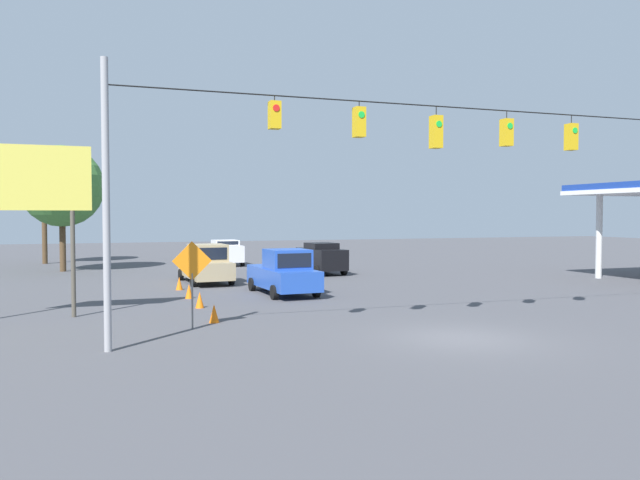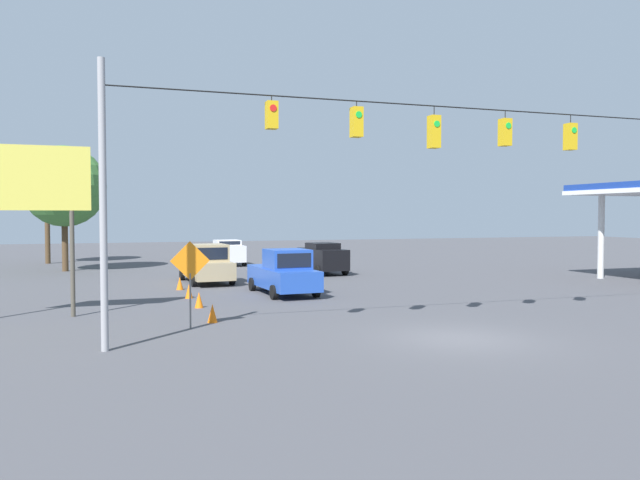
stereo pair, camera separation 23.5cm
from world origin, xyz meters
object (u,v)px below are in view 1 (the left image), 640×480
(traffic_cone_fourth, at_px, (179,283))
(traffic_cone_second, at_px, (200,300))
(pickup_truck_blue_withflow_mid, at_px, (284,273))
(sedan_white_withflow_deep, at_px, (225,252))
(roadside_billboard, at_px, (24,190))
(tree_horizon_left, at_px, (62,186))
(traffic_cone_nearest, at_px, (214,313))
(traffic_cone_third, at_px, (189,291))
(pickup_truck_tan_withflow_far, at_px, (206,265))
(overhead_signal_span, at_px, (437,170))
(tree_horizon_right, at_px, (44,178))
(sedan_black_oncoming_deep, at_px, (321,258))
(work_zone_sign, at_px, (192,268))

(traffic_cone_fourth, bearing_deg, traffic_cone_second, 90.53)
(pickup_truck_blue_withflow_mid, distance_m, traffic_cone_second, 5.28)
(sedan_white_withflow_deep, height_order, pickup_truck_blue_withflow_mid, pickup_truck_blue_withflow_mid)
(roadside_billboard, height_order, tree_horizon_left, tree_horizon_left)
(pickup_truck_blue_withflow_mid, distance_m, traffic_cone_nearest, 7.87)
(traffic_cone_third, bearing_deg, pickup_truck_blue_withflow_mid, 179.82)
(sedan_white_withflow_deep, distance_m, traffic_cone_third, 18.17)
(traffic_cone_fourth, xyz_separation_m, tree_horizon_left, (5.96, -12.69, 5.22))
(pickup_truck_tan_withflow_far, xyz_separation_m, traffic_cone_third, (1.70, 6.03, -0.66))
(pickup_truck_blue_withflow_mid, distance_m, tree_horizon_left, 19.62)
(overhead_signal_span, xyz_separation_m, traffic_cone_second, (6.55, -7.10, -4.82))
(overhead_signal_span, bearing_deg, traffic_cone_fourth, -63.77)
(roadside_billboard, relative_size, tree_horizon_right, 0.71)
(traffic_cone_fourth, bearing_deg, traffic_cone_nearest, 90.10)
(overhead_signal_span, xyz_separation_m, tree_horizon_right, (14.21, -33.43, 1.29))
(overhead_signal_span, height_order, tree_horizon_right, tree_horizon_right)
(pickup_truck_blue_withflow_mid, relative_size, pickup_truck_tan_withflow_far, 0.98)
(sedan_white_withflow_deep, height_order, pickup_truck_tan_withflow_far, pickup_truck_tan_withflow_far)
(traffic_cone_second, bearing_deg, pickup_truck_blue_withflow_mid, -145.63)
(sedan_black_oncoming_deep, distance_m, traffic_cone_third, 12.87)
(traffic_cone_second, bearing_deg, traffic_cone_nearest, 89.33)
(overhead_signal_span, relative_size, tree_horizon_left, 2.46)
(work_zone_sign, bearing_deg, traffic_cone_nearest, -134.06)
(traffic_cone_third, distance_m, traffic_cone_fourth, 3.33)
(traffic_cone_nearest, bearing_deg, traffic_cone_second, -90.67)
(sedan_white_withflow_deep, xyz_separation_m, sedan_black_oncoming_deep, (-4.41, 8.64, 0.04))
(traffic_cone_second, bearing_deg, tree_horizon_right, -73.77)
(roadside_billboard, bearing_deg, pickup_truck_blue_withflow_mid, -160.90)
(pickup_truck_blue_withflow_mid, bearing_deg, overhead_signal_span, 102.46)
(tree_horizon_right, bearing_deg, overhead_signal_span, 113.03)
(pickup_truck_tan_withflow_far, xyz_separation_m, work_zone_sign, (2.57, 13.44, 1.01))
(tree_horizon_left, bearing_deg, pickup_truck_tan_withflow_far, 127.58)
(pickup_truck_tan_withflow_far, relative_size, traffic_cone_fourth, 8.51)
(sedan_black_oncoming_deep, bearing_deg, roadside_billboard, 38.89)
(roadside_billboard, bearing_deg, work_zone_sign, 144.45)
(pickup_truck_blue_withflow_mid, relative_size, tree_horizon_right, 0.61)
(overhead_signal_span, xyz_separation_m, sedan_white_withflow_deep, (1.64, -27.55, -4.18))
(overhead_signal_span, xyz_separation_m, traffic_cone_fourth, (6.60, -13.40, -4.82))
(tree_horizon_left, relative_size, tree_horizon_right, 0.94)
(sedan_black_oncoming_deep, distance_m, tree_horizon_left, 17.52)
(traffic_cone_third, xyz_separation_m, roadside_billboard, (6.15, 3.65, 4.25))
(tree_horizon_right, bearing_deg, traffic_cone_fourth, 110.79)
(sedan_white_withflow_deep, relative_size, traffic_cone_third, 6.55)
(pickup_truck_tan_withflow_far, height_order, traffic_cone_third, pickup_truck_tan_withflow_far)
(pickup_truck_tan_withflow_far, height_order, roadside_billboard, roadside_billboard)
(pickup_truck_blue_withflow_mid, relative_size, sedan_black_oncoming_deep, 1.27)
(sedan_black_oncoming_deep, height_order, work_zone_sign, work_zone_sign)
(traffic_cone_second, relative_size, tree_horizon_left, 0.08)
(tree_horizon_left, bearing_deg, traffic_cone_second, 107.58)
(traffic_cone_fourth, distance_m, tree_horizon_left, 14.96)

